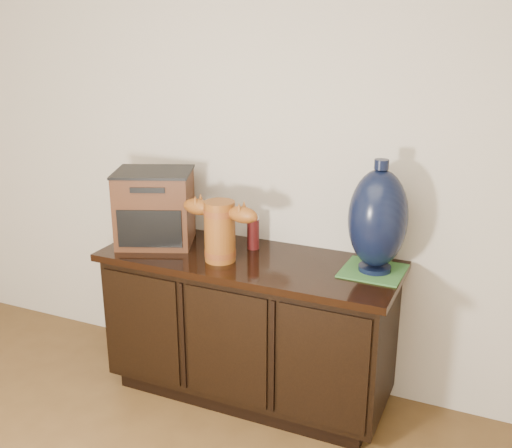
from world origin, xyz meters
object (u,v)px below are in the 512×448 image
at_px(sideboard, 249,326).
at_px(lamp_base, 378,219).
at_px(terracotta_vessel, 220,228).
at_px(tv_radio, 155,208).
at_px(spray_can, 253,232).

distance_m(sideboard, lamp_base, 0.87).
height_order(terracotta_vessel, tv_radio, tv_radio).
bearing_deg(spray_can, terracotta_vessel, -110.05).
bearing_deg(tv_radio, terracotta_vessel, -33.50).
xyz_separation_m(sideboard, terracotta_vessel, (-0.11, -0.08, 0.53)).
xyz_separation_m(terracotta_vessel, spray_can, (0.08, 0.21, -0.08)).
height_order(tv_radio, lamp_base, lamp_base).
relative_size(terracotta_vessel, tv_radio, 0.89).
bearing_deg(terracotta_vessel, tv_radio, 175.18).
height_order(sideboard, spray_can, spray_can).
xyz_separation_m(terracotta_vessel, lamp_base, (0.71, 0.16, 0.09)).
bearing_deg(spray_can, lamp_base, -4.78).
bearing_deg(terracotta_vessel, sideboard, 43.58).
bearing_deg(sideboard, tv_radio, 179.98).
bearing_deg(terracotta_vessel, lamp_base, 19.21).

